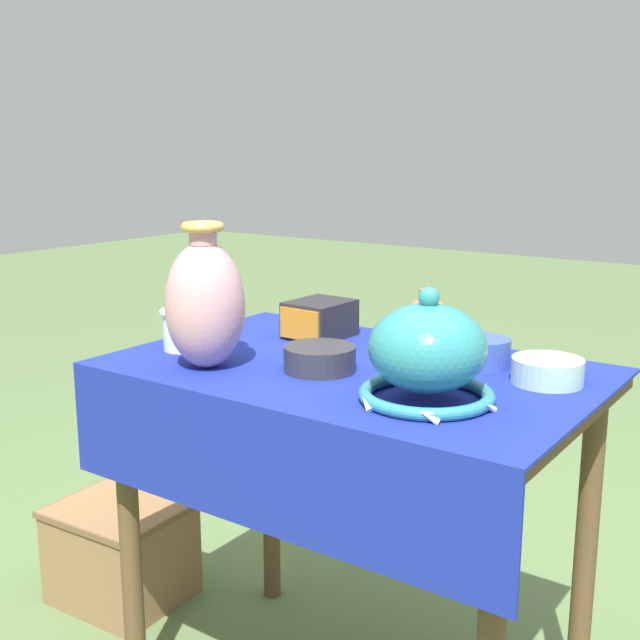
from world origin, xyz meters
The scene contains 10 objects.
display_table centered at (0.00, -0.01, 0.64)m, with size 0.92×0.59×0.74m.
vase_tall_bulbous centered at (-0.22, -0.17, 0.87)m, with size 0.15×0.15×0.28m.
vase_dome_bell centered at (0.22, -0.12, 0.82)m, with size 0.24×0.23×0.19m.
mosaic_tile_box centered at (-0.19, 0.15, 0.78)m, with size 0.12×0.15×0.08m.
pot_squat_charcoal centered at (-0.03, -0.07, 0.77)m, with size 0.14×0.14×0.05m, color #2D2D33.
pot_squat_celadon centered at (0.35, 0.10, 0.77)m, with size 0.13×0.13×0.05m, color #A8CCB7.
cup_wide_porcelain centered at (-0.35, -0.10, 0.79)m, with size 0.10×0.10×0.09m.
pot_squat_cobalt centered at (0.21, 0.13, 0.77)m, with size 0.10×0.10×0.06m, color #3851A8.
jar_round_terracotta centered at (0.05, 0.20, 0.80)m, with size 0.10×0.10×0.13m.
wooden_crate centered at (-0.71, 0.00, 0.14)m, with size 0.33×0.30×0.26m.
Camera 1 is at (0.81, -1.26, 1.16)m, focal length 45.00 mm.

